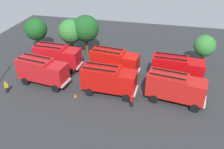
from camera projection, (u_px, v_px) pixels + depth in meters
ground_plane at (112, 83)px, 34.58m from camera, size 54.85×54.85×0.00m
fire_truck_0 at (42, 70)px, 33.38m from camera, size 7.48×3.59×3.88m
fire_truck_1 at (109, 79)px, 31.33m from camera, size 7.29×2.98×3.88m
fire_truck_2 at (175, 87)px, 29.75m from camera, size 7.49×3.65×3.88m
fire_truck_3 at (57, 56)px, 37.29m from camera, size 7.29×2.99×3.88m
fire_truck_4 at (114, 61)px, 35.78m from camera, size 7.46×3.52×3.88m
fire_truck_5 at (177, 68)px, 33.95m from camera, size 7.32×3.08×3.88m
firefighter_0 at (132, 100)px, 29.37m from camera, size 0.47×0.34×1.79m
firefighter_1 at (6, 87)px, 32.13m from camera, size 0.43×0.48×1.60m
tree_0 at (36, 29)px, 42.02m from camera, size 3.87×3.87×5.99m
tree_1 at (71, 31)px, 40.56m from camera, size 4.06×4.06×6.30m
tree_2 at (86, 29)px, 40.48m from camera, size 4.47×4.47×6.92m
tree_3 at (205, 46)px, 37.26m from camera, size 3.33×3.33×5.16m
traffic_cone_0 at (75, 95)px, 31.51m from camera, size 0.39×0.39×0.55m
traffic_cone_1 at (163, 85)px, 33.54m from camera, size 0.51×0.51×0.73m
traffic_cone_2 at (153, 87)px, 33.09m from camera, size 0.48×0.48×0.69m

